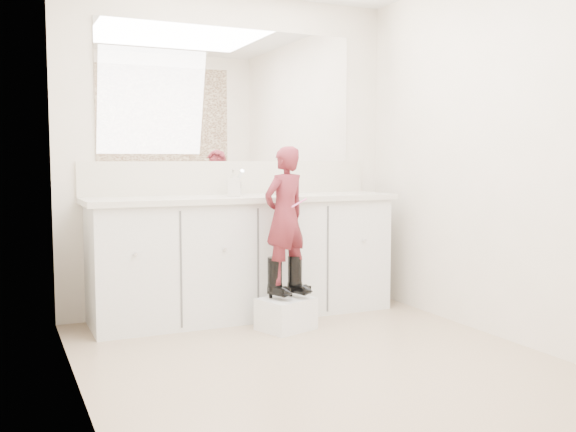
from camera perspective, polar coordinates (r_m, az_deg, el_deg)
name	(u,v)px	position (r m, az deg, el deg)	size (l,w,h in m)	color
floor	(321,363)	(3.75, 2.92, -12.88)	(3.00, 3.00, 0.00)	#998464
wall_back	(231,153)	(4.94, -5.11, 5.57)	(2.60, 2.60, 0.00)	beige
wall_front	(525,145)	(2.34, 20.35, 5.90)	(2.60, 2.60, 0.00)	beige
wall_left	(76,149)	(3.18, -18.35, 5.65)	(3.00, 3.00, 0.00)	beige
wall_right	(503,152)	(4.32, 18.53, 5.41)	(3.00, 3.00, 0.00)	beige
vanity_cabinet	(244,259)	(4.74, -3.93, -3.80)	(2.20, 0.55, 0.85)	silver
countertop	(244,198)	(4.68, -3.89, 1.57)	(2.28, 0.58, 0.04)	beige
backsplash	(232,178)	(4.93, -5.04, 3.42)	(2.28, 0.03, 0.25)	beige
mirror	(231,95)	(4.96, -5.11, 10.66)	(2.00, 0.02, 1.00)	white
dot_panel	(528,11)	(2.40, 20.52, 16.70)	(2.00, 0.01, 1.20)	#472819
faucet	(237,188)	(4.83, -4.59, 2.50)	(0.08, 0.08, 0.10)	silver
cup	(277,189)	(4.86, -1.00, 2.43)	(0.09, 0.09, 0.08)	beige
soap_bottle	(233,183)	(4.59, -4.89, 2.96)	(0.09, 0.09, 0.20)	beige
step_stool	(286,314)	(4.40, -0.18, -8.69)	(0.34, 0.28, 0.22)	white
boot_left	(275,278)	(4.33, -1.19, -5.54)	(0.10, 0.19, 0.28)	black
boot_right	(295,276)	(4.39, 0.62, -5.39)	(0.10, 0.19, 0.28)	black
toddler	(285,215)	(4.31, -0.28, 0.05)	(0.34, 0.22, 0.92)	#9E303E
toothbrush	(299,203)	(4.26, 1.01, 1.18)	(0.01, 0.01, 0.14)	#E2589B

